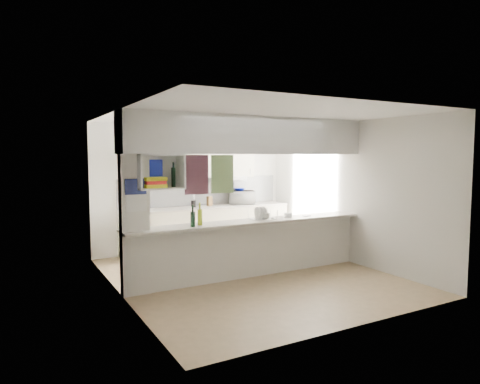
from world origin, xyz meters
TOP-DOWN VIEW (x-y plane):
  - floor at (0.00, 0.00)m, footprint 4.80×4.80m
  - ceiling at (0.00, 0.00)m, footprint 4.80×4.80m
  - wall_back at (0.00, 2.40)m, footprint 4.20×0.00m
  - wall_left at (-2.10, 0.00)m, footprint 0.00×4.80m
  - wall_right at (2.10, 0.00)m, footprint 0.00×4.80m
  - servery_partition at (-0.17, 0.00)m, footprint 4.20×0.50m
  - cubby_shelf at (-1.57, -0.06)m, footprint 0.65×0.35m
  - kitchen_run at (0.16, 2.14)m, footprint 3.60×0.63m
  - microwave at (1.03, 2.13)m, footprint 0.62×0.51m
  - bowl at (0.99, 2.17)m, footprint 0.22×0.22m
  - dish_rack at (0.26, 0.04)m, footprint 0.42×0.32m
  - cup at (0.26, -0.05)m, footprint 0.16×0.16m
  - wine_bottles at (-0.98, -0.07)m, footprint 0.22×0.15m
  - plastic_tubs at (0.80, 0.03)m, footprint 0.49×0.17m
  - utensil_jar at (-0.10, 2.15)m, footprint 0.10×0.10m
  - knife_block at (0.28, 2.18)m, footprint 0.12×0.11m

SIDE VIEW (x-z plane):
  - floor at x=0.00m, z-range 0.00..0.00m
  - kitchen_run at x=0.16m, z-range -0.29..1.95m
  - plastic_tubs at x=0.80m, z-range 0.92..0.99m
  - cup at x=0.26m, z-range 0.94..1.04m
  - utensil_jar at x=-0.10m, z-range 0.92..1.06m
  - dish_rack at x=0.26m, z-range 0.90..1.12m
  - knife_block at x=0.28m, z-range 0.92..1.12m
  - wine_bottles at x=-0.98m, z-range 0.87..1.22m
  - microwave at x=1.03m, z-range 0.92..1.21m
  - bowl at x=0.99m, z-range 1.21..1.27m
  - wall_back at x=0.00m, z-range -0.80..3.40m
  - wall_left at x=-2.10m, z-range -1.10..3.70m
  - wall_right at x=2.10m, z-range -1.10..3.70m
  - servery_partition at x=-0.17m, z-range 0.36..2.96m
  - cubby_shelf at x=-1.57m, z-range 1.46..1.96m
  - ceiling at x=0.00m, z-range 2.60..2.60m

